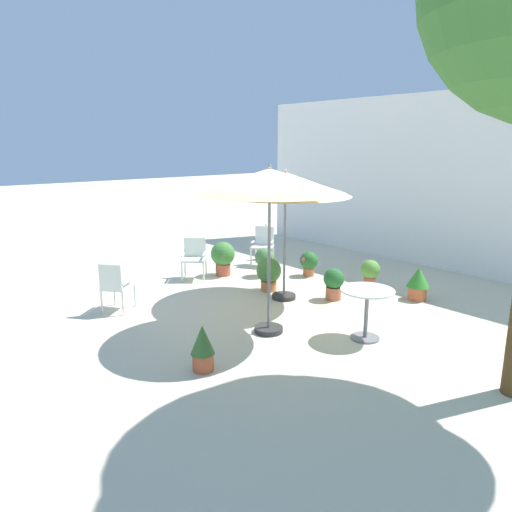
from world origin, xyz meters
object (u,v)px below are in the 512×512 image
object	(u,v)px
cafe_table_0	(367,304)
patio_chair_0	(263,243)
potted_plant_2	(265,260)
patio_chair_2	(194,256)
patio_umbrella_0	(285,185)
patio_umbrella_1	(270,182)
patio_chair_1	(115,284)
potted_plant_0	(203,347)
potted_plant_8	(309,262)
potted_plant_4	(370,272)
potted_plant_7	(269,273)
potted_plant_3	(223,256)
potted_plant_6	(334,282)
potted_plant_1	(418,282)
potted_plant_5	(266,240)

from	to	relation	value
cafe_table_0	patio_chair_0	distance (m)	4.62
potted_plant_2	patio_chair_2	bearing A→B (deg)	-124.24
cafe_table_0	potted_plant_2	distance (m)	3.70
patio_umbrella_0	patio_umbrella_1	world-z (taller)	patio_umbrella_1
patio_chair_1	patio_chair_2	xyz separation A→B (m)	(-0.88, 2.17, 0.00)
potted_plant_0	potted_plant_8	bearing A→B (deg)	117.16
potted_plant_4	potted_plant_7	bearing A→B (deg)	-127.07
patio_chair_1	patio_umbrella_0	bearing A→B (deg)	63.15
potted_plant_2	potted_plant_7	bearing A→B (deg)	-37.11
potted_plant_4	patio_umbrella_0	bearing A→B (deg)	-111.18
potted_plant_2	potted_plant_3	xyz separation A→B (m)	(-0.64, -0.64, 0.07)
patio_chair_2	potted_plant_0	bearing A→B (deg)	-31.91
patio_chair_2	potted_plant_4	bearing A→B (deg)	37.43
patio_chair_2	potted_plant_0	xyz separation A→B (m)	(3.64, -2.27, -0.18)
potted_plant_0	potted_plant_6	bearing A→B (deg)	102.74
patio_chair_2	potted_plant_7	xyz separation A→B (m)	(1.69, 0.61, -0.13)
potted_plant_8	patio_chair_2	bearing A→B (deg)	-126.19
patio_chair_1	potted_plant_4	world-z (taller)	patio_chair_1
patio_chair_2	patio_chair_0	bearing A→B (deg)	87.05
potted_plant_0	potted_plant_1	xyz separation A→B (m)	(0.24, 4.61, 0.02)
patio_umbrella_1	patio_chair_0	size ratio (longest dim) A/B	2.77
potted_plant_3	potted_plant_2	bearing A→B (deg)	45.02
potted_plant_8	potted_plant_6	bearing A→B (deg)	-30.43
patio_umbrella_1	potted_plant_6	distance (m)	2.79
patio_umbrella_1	potted_plant_6	xyz separation A→B (m)	(-0.38, 1.95, -1.95)
potted_plant_4	patio_chair_2	bearing A→B (deg)	-142.57
patio_chair_0	potted_plant_8	size ratio (longest dim) A/B	1.69
patio_umbrella_1	cafe_table_0	distance (m)	2.26
patio_umbrella_1	potted_plant_7	size ratio (longest dim) A/B	3.88
potted_plant_6	patio_umbrella_0	bearing A→B (deg)	-133.76
patio_umbrella_0	potted_plant_0	xyz separation A→B (m)	(1.41, -2.77, -1.79)
patio_chair_2	potted_plant_5	bearing A→B (deg)	97.34
potted_plant_5	patio_chair_0	bearing A→B (deg)	-47.82
cafe_table_0	potted_plant_1	size ratio (longest dim) A/B	1.27
potted_plant_1	potted_plant_5	bearing A→B (deg)	-179.50
patio_chair_1	potted_plant_7	distance (m)	2.90
patio_chair_1	potted_plant_4	size ratio (longest dim) A/B	1.48
patio_chair_0	cafe_table_0	bearing A→B (deg)	-22.27
potted_plant_1	potted_plant_5	world-z (taller)	potted_plant_5
patio_chair_2	patio_umbrella_0	bearing A→B (deg)	12.69
patio_umbrella_1	potted_plant_2	distance (m)	3.68
potted_plant_0	potted_plant_3	world-z (taller)	potted_plant_3
potted_plant_3	potted_plant_5	size ratio (longest dim) A/B	0.80
patio_chair_1	potted_plant_2	bearing A→B (deg)	90.52
potted_plant_4	patio_chair_1	bearing A→B (deg)	-114.70
patio_umbrella_1	potted_plant_2	xyz separation A→B (m)	(-2.40, 2.04, -1.91)
potted_plant_7	potted_plant_2	bearing A→B (deg)	142.89
cafe_table_0	patio_chair_0	xyz separation A→B (m)	(-4.27, 1.75, -0.00)
potted_plant_0	potted_plant_6	distance (m)	3.52
cafe_table_0	patio_chair_1	xyz separation A→B (m)	(-3.49, -2.29, -0.04)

